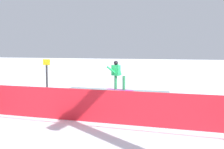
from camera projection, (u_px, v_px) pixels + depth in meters
ground_plane at (117, 101)px, 13.81m from camera, size 120.00×120.00×0.00m
grind_box at (117, 96)px, 13.79m from camera, size 5.16×0.74×0.59m
snowboarder at (117, 74)px, 13.72m from camera, size 1.46×0.55×1.45m
safety_fence at (84, 105)px, 9.96m from camera, size 11.98×0.28×1.18m
trail_marker at (47, 78)px, 14.30m from camera, size 0.40×0.10×2.10m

